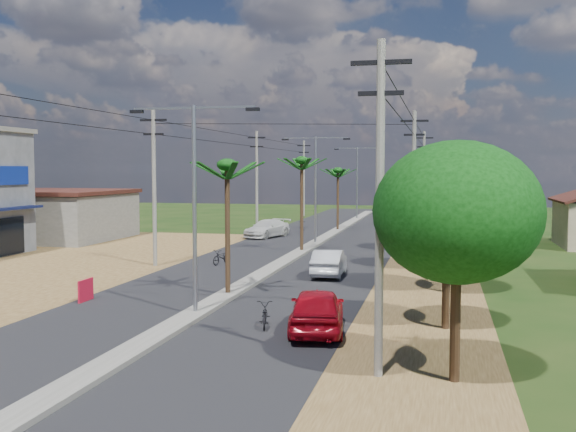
{
  "coord_description": "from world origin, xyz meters",
  "views": [
    {
      "loc": [
        9.1,
        -23.94,
        5.61
      ],
      "look_at": [
        0.77,
        12.5,
        3.0
      ],
      "focal_mm": 42.0,
      "sensor_mm": 36.0,
      "label": 1
    }
  ],
  "objects_px": {
    "car_red_near": "(317,311)",
    "moto_rider_east": "(264,316)",
    "car_white_far": "(267,229)",
    "car_silver_mid": "(329,263)",
    "roadside_sign": "(86,291)"
  },
  "relations": [
    {
      "from": "car_red_near",
      "to": "moto_rider_east",
      "type": "height_order",
      "value": "car_red_near"
    },
    {
      "from": "car_red_near",
      "to": "moto_rider_east",
      "type": "xyz_separation_m",
      "value": [
        -1.93,
        0.26,
        -0.35
      ]
    },
    {
      "from": "car_white_far",
      "to": "moto_rider_east",
      "type": "xyz_separation_m",
      "value": [
        7.86,
        -30.39,
        -0.29
      ]
    },
    {
      "from": "car_silver_mid",
      "to": "moto_rider_east",
      "type": "height_order",
      "value": "car_silver_mid"
    },
    {
      "from": "car_silver_mid",
      "to": "car_white_far",
      "type": "xyz_separation_m",
      "value": [
        -8.22,
        18.54,
        0.02
      ]
    },
    {
      "from": "car_red_near",
      "to": "moto_rider_east",
      "type": "distance_m",
      "value": 1.98
    },
    {
      "from": "car_silver_mid",
      "to": "roadside_sign",
      "type": "distance_m",
      "value": 12.66
    },
    {
      "from": "roadside_sign",
      "to": "car_red_near",
      "type": "bearing_deg",
      "value": -16.9
    },
    {
      "from": "car_red_near",
      "to": "car_silver_mid",
      "type": "xyz_separation_m",
      "value": [
        -1.57,
        12.11,
        -0.07
      ]
    },
    {
      "from": "moto_rider_east",
      "to": "roadside_sign",
      "type": "height_order",
      "value": "roadside_sign"
    },
    {
      "from": "car_red_near",
      "to": "roadside_sign",
      "type": "height_order",
      "value": "car_red_near"
    },
    {
      "from": "car_red_near",
      "to": "car_silver_mid",
      "type": "bearing_deg",
      "value": -90.95
    },
    {
      "from": "car_silver_mid",
      "to": "moto_rider_east",
      "type": "bearing_deg",
      "value": 85.88
    },
    {
      "from": "car_white_far",
      "to": "roadside_sign",
      "type": "bearing_deg",
      "value": -73.35
    },
    {
      "from": "moto_rider_east",
      "to": "car_red_near",
      "type": "bearing_deg",
      "value": 158.83
    }
  ]
}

